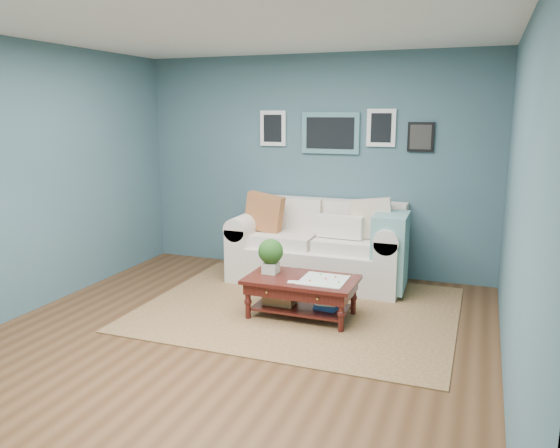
% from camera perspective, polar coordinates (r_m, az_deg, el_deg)
% --- Properties ---
extents(room_shell, '(5.00, 5.02, 2.70)m').
position_cam_1_polar(room_shell, '(4.61, -5.31, 3.55)').
color(room_shell, brown).
rests_on(room_shell, ground).
extents(area_rug, '(3.13, 2.51, 0.01)m').
position_cam_1_polar(area_rug, '(5.72, 2.02, -8.80)').
color(area_rug, brown).
rests_on(area_rug, ground).
extents(loveseat, '(2.07, 0.94, 1.06)m').
position_cam_1_polar(loveseat, '(6.51, 4.80, -2.37)').
color(loveseat, white).
rests_on(loveseat, ground).
extents(coffee_table, '(1.09, 0.64, 0.76)m').
position_cam_1_polar(coffee_table, '(5.43, 1.70, -6.26)').
color(coffee_table, black).
rests_on(coffee_table, ground).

